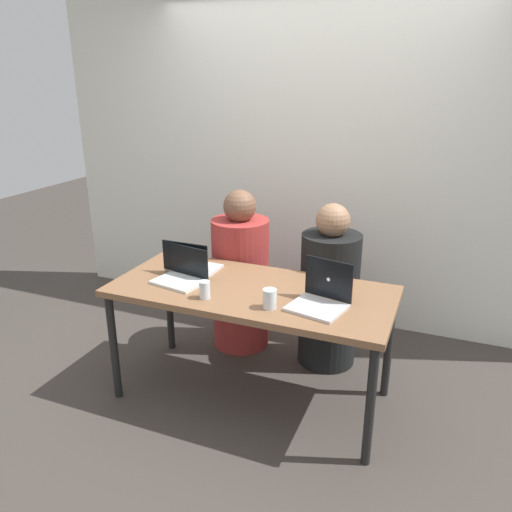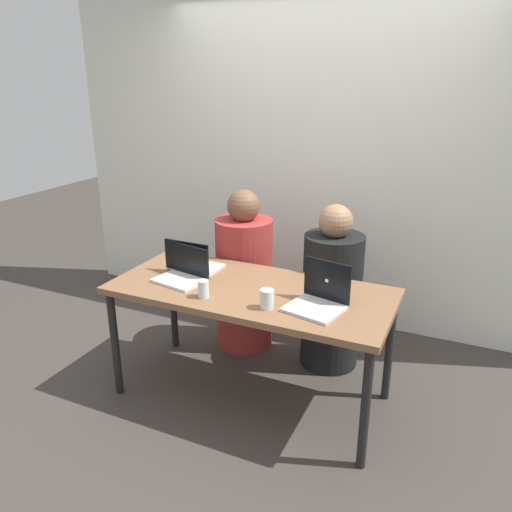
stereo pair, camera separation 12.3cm
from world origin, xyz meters
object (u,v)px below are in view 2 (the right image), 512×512
Objects in this scene: laptop_front_right at (319,298)px; person_on_right at (332,296)px; laptop_back_left at (193,263)px; water_glass_right at (267,300)px; person_on_left at (244,278)px; water_glass_left at (203,290)px; laptop_front_left at (183,273)px.

person_on_right is at bearing 111.97° from laptop_front_right.
laptop_back_left is at bearing -179.69° from laptop_front_right.
water_glass_right is at bearing 91.40° from person_on_right.
water_glass_left is (0.14, -0.83, 0.26)m from person_on_left.
laptop_front_right reaches higher than laptop_front_left.
water_glass_left is (-0.64, -0.14, -0.01)m from laptop_front_right.
laptop_back_left is 2.97× the size of water_glass_right.
laptop_back_left reaches higher than laptop_front_left.
laptop_front_right reaches higher than water_glass_right.
laptop_back_left is 0.74m from water_glass_right.
person_on_right is 11.30× the size of water_glass_left.
laptop_back_left is (-0.13, -0.48, 0.27)m from person_on_left.
laptop_front_right is 0.88m from laptop_front_left.
water_glass_right is (0.53, -0.81, 0.27)m from person_on_left.
person_on_right reaches higher than water_glass_right.
water_glass_right is (-0.25, -0.13, -0.01)m from laptop_front_right.
laptop_front_left is at bearing -168.89° from laptop_front_right.
water_glass_right is at bearing -2.28° from laptop_front_left.
laptop_front_right is at bearing 110.68° from person_on_right.
person_on_left is at bearing 123.28° from water_glass_right.
person_on_right is 3.47× the size of laptop_front_right.
person_on_right reaches higher than laptop_front_right.
laptop_front_right is (0.78, -0.68, 0.27)m from person_on_left.
person_on_right is at bearing -147.85° from laptop_back_left.
person_on_left is 0.67m from person_on_right.
person_on_left is at bearing 99.81° from water_glass_left.
laptop_back_left is at bearing 153.98° from water_glass_right.
water_glass_left is at bearing -177.22° from water_glass_right.
laptop_front_right reaches higher than water_glass_left.
water_glass_right is at bearing 133.55° from person_on_left.
person_on_left is 10.99× the size of water_glass_right.
laptop_front_left is at bearing 145.69° from water_glass_left.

